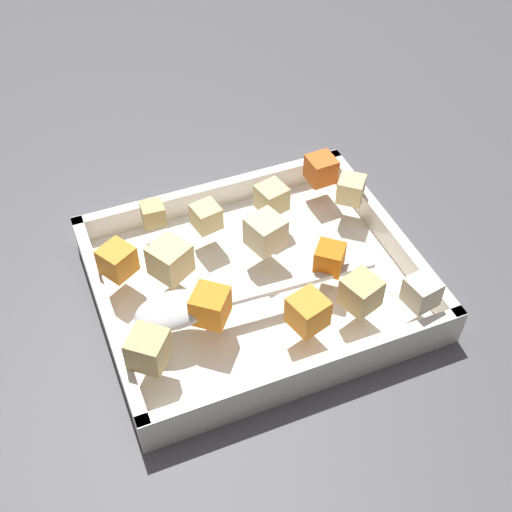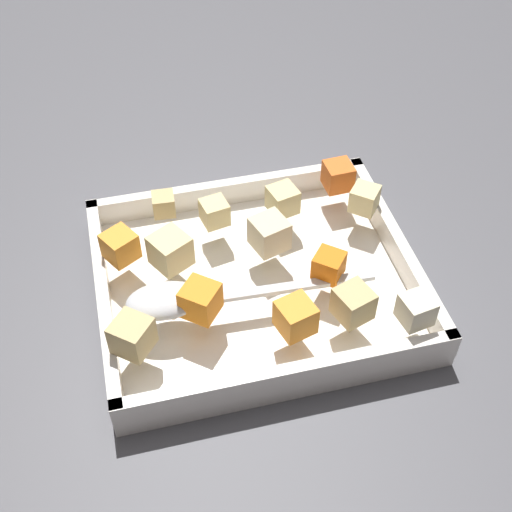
# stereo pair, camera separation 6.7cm
# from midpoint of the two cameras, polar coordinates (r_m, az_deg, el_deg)

# --- Properties ---
(ground_plane) EXTENTS (4.00, 4.00, 0.00)m
(ground_plane) POSITION_cam_midpoint_polar(r_m,az_deg,el_deg) (0.71, 1.38, -3.33)
(ground_plane) COLOR #4C4C51
(baking_dish) EXTENTS (0.32, 0.27, 0.04)m
(baking_dish) POSITION_cam_midpoint_polar(r_m,az_deg,el_deg) (0.70, 2.74, -2.45)
(baking_dish) COLOR white
(baking_dish) RESTS_ON ground_plane
(carrot_chunk_front_center) EXTENTS (0.04, 0.04, 0.03)m
(carrot_chunk_front_center) POSITION_cam_midpoint_polar(r_m,az_deg,el_deg) (0.68, -8.55, 0.68)
(carrot_chunk_front_center) COLOR orange
(carrot_chunk_front_center) RESTS_ON baking_dish
(carrot_chunk_corner_sw) EXTENTS (0.04, 0.04, 0.03)m
(carrot_chunk_corner_sw) POSITION_cam_midpoint_polar(r_m,az_deg,el_deg) (0.67, 8.97, -0.96)
(carrot_chunk_corner_sw) COLOR orange
(carrot_chunk_corner_sw) RESTS_ON baking_dish
(carrot_chunk_near_right) EXTENTS (0.03, 0.03, 0.03)m
(carrot_chunk_near_right) POSITION_cam_midpoint_polar(r_m,az_deg,el_deg) (0.77, 9.39, 6.51)
(carrot_chunk_near_right) COLOR orange
(carrot_chunk_near_right) RESTS_ON baking_dish
(carrot_chunk_near_left) EXTENTS (0.04, 0.04, 0.03)m
(carrot_chunk_near_left) POSITION_cam_midpoint_polar(r_m,az_deg,el_deg) (0.63, -1.61, -3.88)
(carrot_chunk_near_left) COLOR orange
(carrot_chunk_near_left) RESTS_ON baking_dish
(carrot_chunk_back_center) EXTENTS (0.04, 0.04, 0.03)m
(carrot_chunk_back_center) POSITION_cam_midpoint_polar(r_m,az_deg,el_deg) (0.62, 6.45, -5.27)
(carrot_chunk_back_center) COLOR orange
(carrot_chunk_back_center) RESTS_ON baking_dish
(potato_chunk_mid_left) EXTENTS (0.03, 0.03, 0.03)m
(potato_chunk_mid_left) POSITION_cam_midpoint_polar(r_m,az_deg,el_deg) (0.71, -0.79, 3.55)
(potato_chunk_mid_left) COLOR #E0CC89
(potato_chunk_mid_left) RESTS_ON baking_dish
(potato_chunk_mid_right) EXTENTS (0.04, 0.04, 0.03)m
(potato_chunk_mid_right) POSITION_cam_midpoint_polar(r_m,az_deg,el_deg) (0.74, 11.62, 4.59)
(potato_chunk_mid_right) COLOR #E0CC89
(potato_chunk_mid_right) RESTS_ON baking_dish
(potato_chunk_far_right) EXTENTS (0.04, 0.04, 0.03)m
(potato_chunk_far_right) POSITION_cam_midpoint_polar(r_m,az_deg,el_deg) (0.69, 3.92, 1.75)
(potato_chunk_far_right) COLOR beige
(potato_chunk_far_right) RESTS_ON baking_dish
(potato_chunk_rim_edge) EXTENTS (0.03, 0.03, 0.03)m
(potato_chunk_rim_edge) POSITION_cam_midpoint_polar(r_m,az_deg,el_deg) (0.73, 4.89, 4.58)
(potato_chunk_rim_edge) COLOR #E0CC89
(potato_chunk_rim_edge) RESTS_ON baking_dish
(potato_chunk_center) EXTENTS (0.04, 0.04, 0.03)m
(potato_chunk_center) POSITION_cam_midpoint_polar(r_m,az_deg,el_deg) (0.61, -7.18, -6.79)
(potato_chunk_center) COLOR tan
(potato_chunk_center) RESTS_ON baking_dish
(potato_chunk_far_left) EXTENTS (0.03, 0.03, 0.03)m
(potato_chunk_far_left) POSITION_cam_midpoint_polar(r_m,az_deg,el_deg) (0.65, 16.16, -4.50)
(potato_chunk_far_left) COLOR beige
(potato_chunk_far_left) RESTS_ON baking_dish
(potato_chunk_under_handle) EXTENTS (0.02, 0.02, 0.02)m
(potato_chunk_under_handle) POSITION_cam_midpoint_polar(r_m,az_deg,el_deg) (0.73, -5.11, 4.21)
(potato_chunk_under_handle) COLOR tan
(potato_chunk_under_handle) RESTS_ON baking_dish
(potato_chunk_corner_ne) EXTENTS (0.05, 0.05, 0.03)m
(potato_chunk_corner_ne) POSITION_cam_midpoint_polar(r_m,az_deg,el_deg) (0.67, -4.34, 0.31)
(potato_chunk_corner_ne) COLOR #E0CC89
(potato_chunk_corner_ne) RESTS_ON baking_dish
(potato_chunk_heap_top) EXTENTS (0.04, 0.04, 0.03)m
(potato_chunk_heap_top) POSITION_cam_midpoint_polar(r_m,az_deg,el_deg) (0.64, 11.14, -4.09)
(potato_chunk_heap_top) COLOR tan
(potato_chunk_heap_top) RESTS_ON baking_dish
(serving_spoon) EXTENTS (0.24, 0.05, 0.02)m
(serving_spoon) POSITION_cam_midpoint_polar(r_m,az_deg,el_deg) (0.64, -3.42, -3.76)
(serving_spoon) COLOR silver
(serving_spoon) RESTS_ON baking_dish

